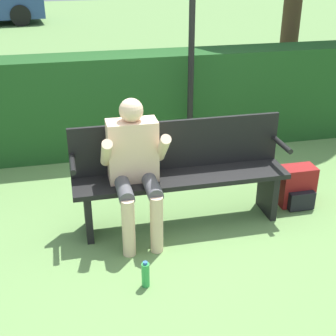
{
  "coord_description": "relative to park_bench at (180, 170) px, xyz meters",
  "views": [
    {
      "loc": [
        -0.97,
        -3.68,
        2.39
      ],
      "look_at": [
        -0.15,
        -0.1,
        0.63
      ],
      "focal_mm": 50.0,
      "sensor_mm": 36.0,
      "label": 1
    }
  ],
  "objects": [
    {
      "name": "park_bench",
      "position": [
        0.0,
        0.0,
        0.0
      ],
      "size": [
        1.97,
        0.4,
        0.96
      ],
      "color": "black",
      "rests_on": "ground"
    },
    {
      "name": "hedge_back",
      "position": [
        0.0,
        1.8,
        0.1
      ],
      "size": [
        12.0,
        0.51,
        1.22
      ],
      "color": "#1E4C1E",
      "rests_on": "ground"
    },
    {
      "name": "backpack",
      "position": [
        1.22,
        0.01,
        -0.32
      ],
      "size": [
        0.35,
        0.28,
        0.41
      ],
      "color": "maroon",
      "rests_on": "ground"
    },
    {
      "name": "signpost",
      "position": [
        0.47,
        1.35,
        0.74
      ],
      "size": [
        0.38,
        0.09,
        2.21
      ],
      "color": "black",
      "rests_on": "ground"
    },
    {
      "name": "water_bottle",
      "position": [
        -0.49,
        -0.9,
        -0.41
      ],
      "size": [
        0.06,
        0.06,
        0.23
      ],
      "color": "green",
      "rests_on": "ground"
    },
    {
      "name": "ground_plane",
      "position": [
        0.0,
        -0.07,
        -0.51
      ],
      "size": [
        40.0,
        40.0,
        0.0
      ],
      "primitive_type": "plane",
      "color": "#668E4C"
    },
    {
      "name": "person_seated",
      "position": [
        -0.44,
        -0.13,
        0.18
      ],
      "size": [
        0.57,
        0.6,
        1.24
      ],
      "color": "beige",
      "rests_on": "ground"
    }
  ]
}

